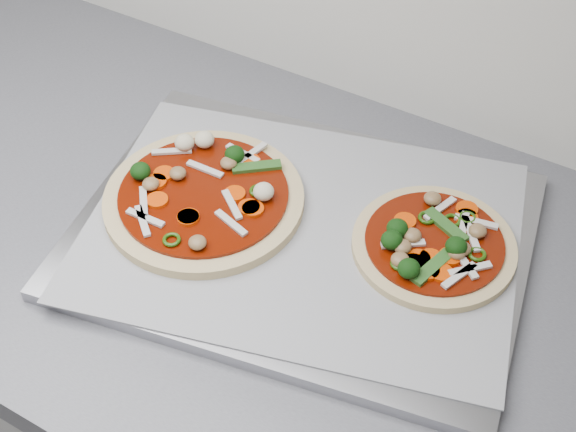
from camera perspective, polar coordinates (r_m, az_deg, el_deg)
The scene contains 4 objects.
baking_tray at distance 0.91m, azimuth 0.98°, elevation -1.35°, with size 0.50×0.37×0.02m, color #98989D.
parchment at distance 0.90m, azimuth 0.99°, elevation -0.96°, with size 0.48×0.35×0.00m, color #9C9CA1.
pizza_left at distance 0.93m, azimuth -6.01°, elevation 1.46°, with size 0.29×0.29×0.04m.
pizza_right at distance 0.88m, azimuth 10.29°, elevation -1.99°, with size 0.19×0.19×0.03m.
Camera 1 is at (-0.18, 0.79, 1.58)m, focal length 50.00 mm.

